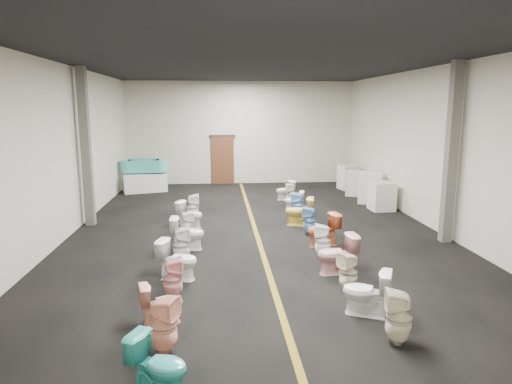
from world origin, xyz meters
TOP-DOWN VIEW (x-y plane):
  - floor at (0.00, 0.00)m, footprint 16.00×16.00m
  - ceiling at (0.00, 0.00)m, footprint 16.00×16.00m
  - wall_back at (0.00, 8.00)m, footprint 10.00×0.00m
  - wall_front at (0.00, -8.00)m, footprint 10.00×0.00m
  - wall_left at (-5.00, 0.00)m, footprint 0.00×16.00m
  - wall_right at (5.00, 0.00)m, footprint 0.00×16.00m
  - aisle_stripe at (0.00, 0.00)m, footprint 0.12×15.60m
  - back_door at (-0.80, 7.94)m, footprint 1.00×0.10m
  - door_frame at (-0.80, 7.95)m, footprint 1.15×0.08m
  - column_left at (-4.75, 1.00)m, footprint 0.25×0.25m
  - column_right at (4.75, -1.50)m, footprint 0.25×0.25m
  - display_table at (-3.98, 6.23)m, footprint 1.86×1.30m
  - bathtub at (-3.98, 6.23)m, footprint 1.86×0.70m
  - appliance_crate_a at (4.40, 2.14)m, footprint 0.77×0.77m
  - appliance_crate_b at (4.40, 3.34)m, footprint 1.01×1.01m
  - appliance_crate_c at (4.40, 4.76)m, footprint 1.09×1.09m
  - appliance_crate_d at (4.40, 6.07)m, footprint 0.84×0.84m
  - toilet_left_0 at (-1.76, -7.29)m, footprint 0.84×0.68m
  - toilet_left_1 at (-1.80, -6.36)m, footprint 0.49×0.49m
  - toilet_left_2 at (-1.94, -5.46)m, footprint 0.74×0.54m
  - toilet_left_3 at (-1.85, -4.52)m, footprint 0.41×0.40m
  - toilet_left_4 at (-1.85, -3.56)m, footprint 0.89×0.65m
  - toilet_left_5 at (-1.85, -2.58)m, footprint 0.43×0.42m
  - toilet_left_6 at (-1.77, -1.64)m, footprint 0.80×0.47m
  - toilet_left_7 at (-1.85, -0.70)m, footprint 0.42×0.42m
  - toilet_left_8 at (-1.83, 0.40)m, footprint 0.86×0.69m
  - toilet_left_9 at (-1.80, 1.25)m, footprint 0.40×0.39m
  - toilet_right_0 at (1.54, -6.40)m, footprint 0.45×0.45m
  - toilet_right_1 at (1.38, -5.43)m, footprint 0.89×0.72m
  - toilet_right_2 at (1.37, -4.44)m, footprint 0.45×0.44m
  - toilet_right_3 at (1.39, -3.53)m, footprint 0.85×0.53m
  - toilet_right_4 at (1.33, -2.49)m, footprint 0.41×0.40m
  - toilet_right_5 at (1.54, -1.64)m, footprint 0.89×0.63m
  - toilet_right_6 at (1.41, -0.61)m, footprint 0.47×0.46m
  - toilet_right_7 at (1.31, 0.38)m, footprint 0.91×0.64m
  - toilet_right_8 at (1.42, 1.22)m, footprint 0.48×0.48m
  - toilet_right_9 at (1.47, 2.26)m, footprint 0.72×0.50m
  - toilet_right_10 at (1.52, 3.24)m, footprint 0.36×0.36m
  - toilet_right_11 at (1.45, 4.10)m, footprint 0.78×0.58m

SIDE VIEW (x-z plane):
  - floor at x=0.00m, z-range 0.00..0.00m
  - aisle_stripe at x=0.00m, z-range 0.00..0.01m
  - toilet_right_9 at x=1.47m, z-range 0.00..0.67m
  - toilet_left_2 at x=-1.94m, z-range 0.00..0.68m
  - toilet_right_11 at x=1.45m, z-range 0.00..0.70m
  - toilet_left_7 at x=-1.85m, z-range 0.00..0.73m
  - toilet_left_0 at x=-1.76m, z-range 0.00..0.74m
  - display_table at x=-3.98m, z-range 0.00..0.75m
  - toilet_right_2 at x=1.37m, z-range 0.00..0.75m
  - toilet_right_10 at x=1.52m, z-range 0.00..0.76m
  - toilet_left_8 at x=-1.83m, z-range 0.00..0.76m
  - toilet_left_3 at x=-1.85m, z-range 0.00..0.77m
  - toilet_right_6 at x=1.41m, z-range 0.00..0.77m
  - toilet_right_4 at x=1.33m, z-range 0.00..0.78m
  - toilet_right_1 at x=1.38m, z-range 0.00..0.79m
  - toilet_left_9 at x=-1.80m, z-range 0.00..0.81m
  - toilet_left_6 at x=-1.77m, z-range 0.00..0.81m
  - toilet_left_5 at x=-1.85m, z-range 0.00..0.81m
  - toilet_left_4 at x=-1.85m, z-range 0.00..0.81m
  - toilet_right_5 at x=1.54m, z-range 0.00..0.82m
  - toilet_right_8 at x=1.42m, z-range 0.00..0.82m
  - toilet_right_0 at x=1.54m, z-range 0.00..0.83m
  - toilet_left_1 at x=-1.80m, z-range 0.00..0.83m
  - toilet_right_3 at x=1.39m, z-range 0.00..0.84m
  - toilet_right_7 at x=1.31m, z-range 0.00..0.84m
  - appliance_crate_c at x=4.40m, z-range 0.00..0.93m
  - appliance_crate_a at x=4.40m, z-range 0.00..0.94m
  - appliance_crate_d at x=4.40m, z-range 0.00..1.00m
  - appliance_crate_b at x=4.40m, z-range 0.00..1.08m
  - back_door at x=-0.80m, z-range 0.00..2.10m
  - bathtub at x=-3.98m, z-range 0.79..1.34m
  - door_frame at x=-0.80m, z-range 2.07..2.17m
  - wall_back at x=0.00m, z-range -2.75..7.25m
  - wall_front at x=0.00m, z-range -2.75..7.25m
  - wall_left at x=-5.00m, z-range -5.75..10.25m
  - wall_right at x=5.00m, z-range -5.75..10.25m
  - column_left at x=-4.75m, z-range 0.00..4.50m
  - column_right at x=4.75m, z-range 0.00..4.50m
  - ceiling at x=0.00m, z-range 4.50..4.50m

